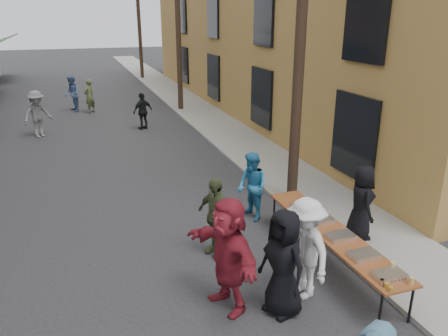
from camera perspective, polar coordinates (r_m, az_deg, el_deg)
ground at (r=7.88m, az=-10.00°, el=-16.93°), size 120.00×120.00×0.00m
sidewalk at (r=22.57m, az=-3.90°, el=7.76°), size 2.20×60.00×0.10m
building_ochre at (r=23.55m, az=11.91°, el=20.03°), size 10.00×28.00×10.00m
utility_pole_near at (r=10.63m, az=10.08°, el=18.47°), size 0.26×0.26×9.00m
utility_pole_mid at (r=21.92m, az=-6.05°, el=19.07°), size 0.26×0.26×9.00m
utility_pole_far at (r=33.70m, az=-11.09°, el=18.97°), size 0.26×0.26×9.00m
serving_table at (r=8.63m, az=13.83°, el=-8.20°), size 0.70×4.00×0.75m
catering_tray_sausage at (r=7.47m, az=20.81°, el=-13.00°), size 0.50×0.33×0.08m
catering_tray_foil_b at (r=7.89m, az=17.81°, el=-10.77°), size 0.50×0.33×0.08m
catering_tray_buns at (r=8.38m, az=14.98°, el=-8.60°), size 0.50×0.33×0.08m
catering_tray_foil_d at (r=8.89m, az=12.49°, el=-6.66°), size 0.50×0.33×0.08m
catering_tray_buns_end at (r=9.43m, az=10.30°, el=-4.92°), size 0.50×0.33×0.08m
condiment_jar_a at (r=7.15m, az=20.95°, el=-14.56°), size 0.07×0.07×0.08m
condiment_jar_b at (r=7.21m, az=20.44°, el=-14.18°), size 0.07×0.07×0.08m
condiment_jar_c at (r=7.28m, az=19.94°, el=-13.79°), size 0.07×0.07×0.08m
cup_stack at (r=7.42m, az=23.29°, el=-13.38°), size 0.08×0.08×0.12m
guest_front_a at (r=7.15m, az=7.73°, el=-12.20°), size 0.83×1.03×1.82m
guest_front_c at (r=10.24m, az=3.69°, el=-2.45°), size 0.76×0.90×1.63m
guest_front_d at (r=7.60m, az=10.53°, el=-10.29°), size 0.78×1.23×1.81m
guest_front_e at (r=8.76m, az=-1.12°, el=-6.35°), size 0.77×1.04×1.65m
guest_queue_back at (r=7.17m, az=0.55°, el=-11.23°), size 1.02×1.90×1.96m
server at (r=9.62m, az=17.51°, el=-4.29°), size 0.69×0.89×1.62m
passerby_left at (r=18.71m, az=-23.17°, el=6.49°), size 1.37×1.23×1.84m
passerby_mid at (r=18.76m, az=-10.55°, el=7.31°), size 0.98×0.72×1.55m
passerby_right at (r=22.62m, az=-17.17°, el=8.96°), size 0.70×0.71×1.64m
passerby_far at (r=23.20m, az=-19.21°, el=9.14°), size 0.80×0.95×1.76m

